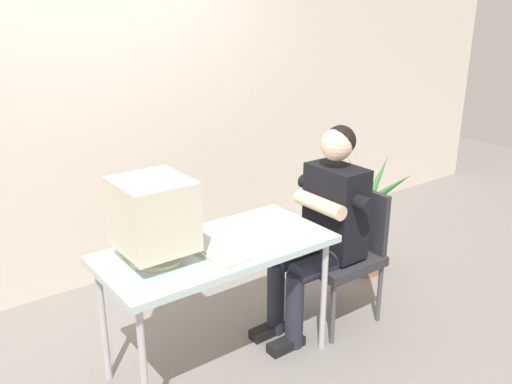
{
  "coord_description": "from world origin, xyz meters",
  "views": [
    {
      "loc": [
        -1.4,
        -2.24,
        1.99
      ],
      "look_at": [
        0.26,
        0.0,
        1.0
      ],
      "focal_mm": 37.78,
      "sensor_mm": 36.0,
      "label": 1
    }
  ],
  "objects": [
    {
      "name": "ground_plane",
      "position": [
        0.0,
        0.0,
        0.0
      ],
      "size": [
        12.0,
        12.0,
        0.0
      ],
      "primitive_type": "plane",
      "color": "gray"
    },
    {
      "name": "crt_monitor",
      "position": [
        -0.34,
        0.03,
        0.99
      ],
      "size": [
        0.35,
        0.37,
        0.43
      ],
      "color": "beige",
      "rests_on": "desk"
    },
    {
      "name": "potted_plant",
      "position": [
        1.52,
        0.3,
        0.37
      ],
      "size": [
        0.63,
        0.65,
        0.91
      ],
      "color": "#9E6647",
      "rests_on": "ground_plane"
    },
    {
      "name": "desk",
      "position": [
        0.0,
        0.0,
        0.69
      ],
      "size": [
        1.27,
        0.62,
        0.75
      ],
      "color": "#B7B7BC",
      "rests_on": "ground_plane"
    },
    {
      "name": "keyboard",
      "position": [
        -0.06,
        -0.03,
        0.76
      ],
      "size": [
        0.21,
        0.49,
        0.03
      ],
      "color": "silver",
      "rests_on": "desk"
    },
    {
      "name": "person_seated",
      "position": [
        0.75,
        -0.04,
        0.7
      ],
      "size": [
        0.68,
        0.58,
        1.3
      ],
      "color": "black",
      "rests_on": "ground_plane"
    },
    {
      "name": "office_chair",
      "position": [
        0.93,
        -0.04,
        0.49
      ],
      "size": [
        0.48,
        0.48,
        0.86
      ],
      "color": "#4C4C51",
      "rests_on": "ground_plane"
    },
    {
      "name": "wall_back",
      "position": [
        0.3,
        1.4,
        1.5
      ],
      "size": [
        8.0,
        0.1,
        3.0
      ],
      "primitive_type": "cube",
      "color": "beige",
      "rests_on": "ground_plane"
    },
    {
      "name": "desk_mug",
      "position": [
        -0.07,
        0.2,
        0.8
      ],
      "size": [
        0.07,
        0.09,
        0.09
      ],
      "color": "black",
      "rests_on": "desk"
    }
  ]
}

